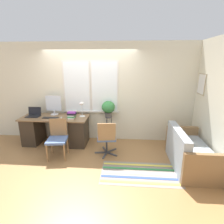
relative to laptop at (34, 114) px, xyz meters
The scene contains 16 objects.
ground_plane 1.74m from the laptop, 13.82° to the right, with size 14.00×14.00×0.00m, color #9E7042.
wall_back_with_window 1.64m from the laptop, 15.98° to the left, with size 9.00×0.12×2.70m.
wall_right_with_picture 4.39m from the laptop, ahead, with size 0.08×9.00×2.70m.
desk 0.72m from the laptop, ahead, with size 1.77×0.72×0.77m.
laptop is the anchor object (origin of this frame).
monitor 0.58m from the laptop, 22.33° to the left, with size 0.43×0.21×0.53m.
keyboard 0.53m from the laptop, 13.84° to the right, with size 0.41×0.13×0.02m.
mouse 0.82m from the laptop, ahead, with size 0.04×0.07×0.03m.
desk_lamp 1.34m from the laptop, ahead, with size 0.15×0.15×0.40m.
book_stack 1.09m from the laptop, ahead, with size 0.22×0.20×0.18m.
desk_chair_wooden 1.16m from the laptop, 36.71° to the right, with size 0.50×0.50×0.89m.
office_chair_swivel 2.14m from the laptop, 14.39° to the right, with size 0.57×0.58×0.87m.
couch_loveseat 3.98m from the laptop, 12.59° to the right, with size 0.74×1.41×0.83m.
plant_stand 2.03m from the laptop, ahead, with size 0.20×0.20×0.75m.
potted_plant 2.03m from the laptop, ahead, with size 0.36×0.36×0.43m.
floor_rug_striped 3.16m from the laptop, 23.70° to the right, with size 1.58×0.81×0.01m.
Camera 1 is at (0.98, -3.96, 2.20)m, focal length 28.00 mm.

